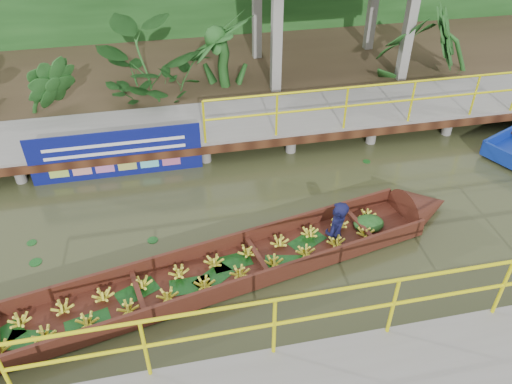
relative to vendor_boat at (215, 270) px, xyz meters
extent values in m
plane|color=#303319|center=(1.30, 0.98, -0.20)|extent=(80.00, 80.00, 0.00)
cube|color=#312518|center=(1.30, 8.48, 0.02)|extent=(30.00, 8.00, 0.45)
cube|color=gray|center=(1.30, 4.48, 0.30)|extent=(16.00, 2.00, 0.15)
cube|color=black|center=(1.30, 3.48, 0.22)|extent=(16.00, 0.12, 0.18)
cylinder|color=yellow|center=(4.05, 3.53, 1.37)|extent=(7.50, 0.05, 0.05)
cylinder|color=yellow|center=(4.05, 3.53, 0.92)|extent=(7.50, 0.05, 0.05)
cylinder|color=yellow|center=(4.05, 3.53, 0.87)|extent=(0.05, 0.05, 1.00)
cylinder|color=gray|center=(-2.70, 3.68, 0.02)|extent=(0.24, 0.24, 0.55)
cylinder|color=gray|center=(-2.70, 5.28, 0.02)|extent=(0.24, 0.24, 0.55)
cylinder|color=gray|center=(-0.70, 3.68, 0.02)|extent=(0.24, 0.24, 0.55)
cylinder|color=gray|center=(-0.70, 5.28, 0.02)|extent=(0.24, 0.24, 0.55)
cylinder|color=gray|center=(1.30, 3.68, 0.02)|extent=(0.24, 0.24, 0.55)
cylinder|color=gray|center=(1.30, 5.28, 0.02)|extent=(0.24, 0.24, 0.55)
cylinder|color=gray|center=(3.30, 3.68, 0.02)|extent=(0.24, 0.24, 0.55)
cylinder|color=gray|center=(3.30, 5.28, 0.02)|extent=(0.24, 0.24, 0.55)
cylinder|color=gray|center=(5.30, 3.68, 0.02)|extent=(0.24, 0.24, 0.55)
cylinder|color=gray|center=(5.30, 5.28, 0.02)|extent=(0.24, 0.24, 0.55)
cylinder|color=gray|center=(7.30, 3.68, 0.02)|extent=(0.24, 0.24, 0.55)
cylinder|color=gray|center=(7.30, 5.28, 0.02)|extent=(0.24, 0.24, 0.55)
cylinder|color=gray|center=(1.30, 3.68, 0.02)|extent=(0.24, 0.24, 0.55)
cylinder|color=yellow|center=(2.30, -2.07, 1.45)|extent=(10.00, 0.05, 0.05)
cylinder|color=yellow|center=(2.30, -2.07, 1.00)|extent=(10.00, 0.05, 0.05)
cylinder|color=yellow|center=(2.30, -2.07, 0.95)|extent=(0.05, 0.05, 1.00)
cube|color=gray|center=(2.50, 6.08, 1.40)|extent=(0.25, 0.25, 2.80)
cube|color=gray|center=(6.10, 6.08, 1.40)|extent=(0.25, 0.25, 2.80)
cube|color=gray|center=(2.50, 8.48, 1.40)|extent=(0.25, 0.25, 2.80)
cube|color=gray|center=(6.10, 8.48, 1.40)|extent=(0.25, 0.25, 2.80)
cube|color=#3D1910|center=(-0.26, -0.05, -0.14)|extent=(8.36, 2.75, 0.06)
cube|color=#3D1910|center=(-0.37, 0.45, 0.01)|extent=(8.16, 1.79, 0.35)
cube|color=#3D1910|center=(-0.15, -0.56, 0.01)|extent=(8.16, 1.79, 0.35)
cone|color=#3D1910|center=(4.27, 0.91, -0.05)|extent=(1.23, 1.19, 1.00)
ellipsoid|color=#133912|center=(3.00, 0.64, -0.03)|extent=(0.67, 0.57, 0.27)
imported|color=#0E1035|center=(2.29, 0.49, 0.67)|extent=(0.65, 0.67, 1.56)
cube|color=navy|center=(6.75, 2.09, 0.05)|extent=(0.48, 0.96, 0.34)
cube|color=navy|center=(-1.62, 3.46, 0.35)|extent=(3.61, 0.03, 1.13)
cube|color=white|center=(-1.62, 3.44, 0.62)|extent=(2.93, 0.01, 0.07)
cube|color=white|center=(-1.62, 3.44, 0.42)|extent=(2.93, 0.01, 0.07)
imported|color=#133912|center=(-3.30, 6.28, 1.09)|extent=(1.35, 1.35, 1.69)
imported|color=#133912|center=(-0.80, 6.28, 1.09)|extent=(1.35, 1.35, 1.69)
imported|color=#133912|center=(1.20, 6.28, 1.09)|extent=(1.35, 1.35, 1.69)
imported|color=#133912|center=(6.20, 6.28, 1.09)|extent=(1.35, 1.35, 1.69)
imported|color=#133912|center=(7.70, 6.28, 1.09)|extent=(1.35, 1.35, 1.69)
camera|label=1|loc=(-0.55, -5.95, 6.05)|focal=35.00mm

